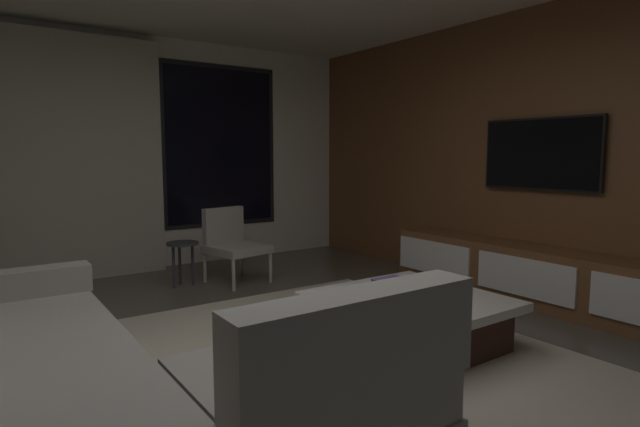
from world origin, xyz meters
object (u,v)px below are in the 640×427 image
object	(u,v)px
side_stool	(182,250)
accent_chair_near_window	(232,241)
media_console	(543,279)
mounted_tv	(540,154)
coffee_table	(408,321)
book_stack_on_coffee_table	(392,288)
sectional_couch	(105,386)

from	to	relation	value
side_stool	accent_chair_near_window	bearing A→B (deg)	-9.39
media_console	mounted_tv	distance (m)	1.13
coffee_table	mounted_tv	xyz separation A→B (m)	(1.85, 0.21, 1.16)
accent_chair_near_window	media_console	xyz separation A→B (m)	(1.86, -2.42, -0.18)
accent_chair_near_window	side_stool	bearing A→B (deg)	170.61
book_stack_on_coffee_table	coffee_table	bearing A→B (deg)	-40.95
sectional_couch	mounted_tv	world-z (taller)	mounted_tv
sectional_couch	book_stack_on_coffee_table	bearing A→B (deg)	4.82
coffee_table	side_stool	size ratio (longest dim) A/B	2.52
sectional_couch	accent_chair_near_window	xyz separation A→B (m)	(1.82, 2.52, 0.14)
sectional_couch	book_stack_on_coffee_table	size ratio (longest dim) A/B	9.50
book_stack_on_coffee_table	media_console	bearing A→B (deg)	-2.17
mounted_tv	book_stack_on_coffee_table	bearing A→B (deg)	-176.12
media_console	accent_chair_near_window	bearing A→B (deg)	127.45
media_console	mounted_tv	world-z (taller)	mounted_tv
sectional_couch	accent_chair_near_window	world-z (taller)	sectional_couch
accent_chair_near_window	media_console	distance (m)	3.06
accent_chair_near_window	coffee_table	bearing A→B (deg)	-85.56
sectional_couch	media_console	bearing A→B (deg)	1.49
book_stack_on_coffee_table	side_stool	world-z (taller)	book_stack_on_coffee_table
book_stack_on_coffee_table	media_console	xyz separation A→B (m)	(1.76, -0.07, -0.17)
sectional_couch	accent_chair_near_window	size ratio (longest dim) A/B	3.21
accent_chair_near_window	mounted_tv	distance (m)	3.15
media_console	mounted_tv	xyz separation A→B (m)	(0.18, 0.20, 1.10)
sectional_couch	side_stool	size ratio (longest dim) A/B	5.43
book_stack_on_coffee_table	side_stool	xyz separation A→B (m)	(-0.61, 2.44, -0.04)
side_stool	sectional_couch	bearing A→B (deg)	-116.71
coffee_table	accent_chair_near_window	bearing A→B (deg)	94.44
book_stack_on_coffee_table	mounted_tv	bearing A→B (deg)	3.88
coffee_table	accent_chair_near_window	world-z (taller)	accent_chair_near_window
media_console	mounted_tv	size ratio (longest dim) A/B	2.72
accent_chair_near_window	side_stool	world-z (taller)	accent_chair_near_window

